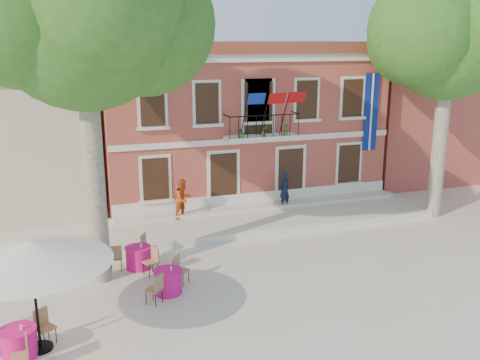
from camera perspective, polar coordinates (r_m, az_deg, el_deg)
The scene contains 12 objects.
ground at distance 18.63m, azimuth 2.32°, elevation -9.38°, with size 90.00×90.00×0.00m, color beige.
main_building at distance 27.36m, azimuth -0.93°, elevation 6.75°, with size 13.50×9.59×7.50m.
neighbor_east at distance 33.79m, azimuth 18.51°, elevation 6.58°, with size 9.40×9.40×6.40m.
terrace at distance 23.06m, azimuth 3.20°, elevation -4.12°, with size 14.00×3.40×0.30m, color silver.
plane_tree_west at distance 16.73m, azimuth -16.44°, elevation 16.59°, with size 5.73×5.73×11.26m.
plane_tree_east at distance 24.24m, azimuth 21.48°, elevation 14.03°, with size 5.32×5.32×10.44m.
patio_umbrella at distance 13.99m, azimuth -21.45°, elevation -7.27°, with size 3.93×3.93×2.92m.
pedestrian_navy at distance 23.89m, azimuth 4.76°, elevation -1.07°, with size 0.59×0.39×1.61m, color black.
pedestrian_orange at distance 22.49m, azimuth -6.09°, elevation -2.02°, with size 0.82×0.64×1.69m, color #BF4916.
cafe_table_0 at distance 14.78m, azimuth -22.53°, elevation -15.63°, with size 1.87×1.69×0.95m.
cafe_table_1 at distance 16.91m, azimuth -7.68°, elevation -10.60°, with size 1.64×1.67×0.95m.
cafe_table_3 at distance 18.80m, azimuth -10.79°, elevation -8.00°, with size 1.70×1.86×0.95m.
Camera 1 is at (-5.95, -15.91, 7.66)m, focal length 40.00 mm.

